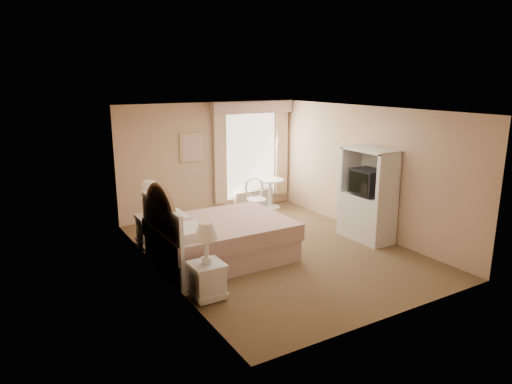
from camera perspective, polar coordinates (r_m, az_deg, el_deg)
room at (r=7.93m, az=2.59°, el=1.22°), size 4.21×5.51×2.51m
window at (r=10.68m, az=-0.47°, el=5.05°), size 2.05×0.22×2.51m
framed_art at (r=10.04m, az=-8.11°, el=5.55°), size 0.52×0.04×0.62m
bed at (r=7.79m, az=-5.07°, el=-5.79°), size 2.23×1.75×1.55m
nightstand_near at (r=6.45m, az=-6.15°, el=-9.76°), size 0.45×0.45×1.09m
nightstand_far at (r=8.59m, az=-12.98°, el=-3.62°), size 0.50×0.50×1.20m
round_table at (r=10.81m, az=1.75°, el=0.42°), size 0.66×0.66×0.70m
cafe_chair at (r=9.87m, az=-0.05°, el=-0.51°), size 0.53×0.53×0.91m
armoire at (r=8.88m, az=13.75°, el=-1.23°), size 0.53×1.06×1.76m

